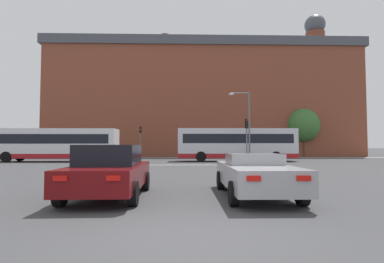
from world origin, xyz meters
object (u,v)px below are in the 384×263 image
object	(u,v)px
traffic_light_far_left	(140,137)
pedestrian_walking_west	(107,150)
bus_crossing_lead	(236,144)
bus_crossing_trailing	(53,144)
pedestrian_walking_east	(251,151)
pedestrian_waiting	(240,150)
car_roadster_right	(255,174)
traffic_light_near_right	(247,133)
car_saloon_left	(110,171)
street_lamp_junction	(245,119)

from	to	relation	value
traffic_light_far_left	pedestrian_walking_west	xyz separation A→B (m)	(-4.49, 1.20, -1.75)
pedestrian_walking_west	bus_crossing_lead	bearing A→B (deg)	-65.80
bus_crossing_trailing	pedestrian_walking_east	distance (m)	23.94
bus_crossing_lead	pedestrian_walking_west	world-z (taller)	bus_crossing_lead
bus_crossing_lead	pedestrian_waiting	xyz separation A→B (m)	(2.21, 9.94, -0.70)
traffic_light_far_left	pedestrian_walking_east	distance (m)	14.69
car_roadster_right	traffic_light_near_right	bearing A→B (deg)	79.32
car_roadster_right	car_saloon_left	bearing A→B (deg)	-178.57
bus_crossing_lead	pedestrian_walking_east	world-z (taller)	bus_crossing_lead
pedestrian_walking_east	pedestrian_walking_west	distance (m)	19.02
traffic_light_near_right	bus_crossing_lead	bearing A→B (deg)	90.52
pedestrian_walking_west	pedestrian_waiting	bearing A→B (deg)	-32.77
pedestrian_waiting	bus_crossing_lead	bearing A→B (deg)	111.57
bus_crossing_lead	traffic_light_far_left	size ratio (longest dim) A/B	2.92
car_roadster_right	pedestrian_walking_west	bearing A→B (deg)	112.24
car_saloon_left	pedestrian_walking_west	xyz separation A→B (m)	(-7.88, 30.69, 0.18)
street_lamp_junction	pedestrian_waiting	xyz separation A→B (m)	(1.70, 12.01, -3.06)
car_saloon_left	traffic_light_near_right	xyz separation A→B (m)	(7.52, 16.11, 1.81)
car_saloon_left	pedestrian_walking_east	xyz separation A→B (m)	(11.14, 30.65, 0.13)
pedestrian_waiting	pedestrian_walking_west	xyz separation A→B (m)	(-17.56, -0.17, -0.08)
bus_crossing_trailing	traffic_light_near_right	distance (m)	18.66
bus_crossing_lead	pedestrian_waiting	distance (m)	10.21
bus_crossing_trailing	traffic_light_far_left	xyz separation A→B (m)	(7.19, 8.89, 0.99)
car_roadster_right	bus_crossing_trailing	xyz separation A→B (m)	(-14.94, 20.53, 1.04)
pedestrian_walking_west	bus_crossing_trailing	bearing A→B (deg)	-138.30
traffic_light_near_right	pedestrian_walking_east	size ratio (longest dim) A/B	2.43
bus_crossing_trailing	pedestrian_waiting	distance (m)	22.72
traffic_light_far_left	pedestrian_walking_east	bearing A→B (deg)	4.57
car_saloon_left	traffic_light_near_right	bearing A→B (deg)	64.17
street_lamp_junction	pedestrian_walking_east	distance (m)	12.62
bus_crossing_trailing	pedestrian_walking_west	distance (m)	10.47
car_saloon_left	street_lamp_junction	bearing A→B (deg)	66.20
traffic_light_near_right	street_lamp_junction	distance (m)	3.16
pedestrian_walking_west	car_roadster_right	bearing A→B (deg)	-101.54
traffic_light_far_left	pedestrian_walking_west	distance (m)	4.97
car_roadster_right	pedestrian_waiting	size ratio (longest dim) A/B	2.70
bus_crossing_trailing	pedestrian_walking_west	xyz separation A→B (m)	(2.70, 10.08, -0.76)
car_roadster_right	pedestrian_walking_east	distance (m)	31.32
bus_crossing_lead	pedestrian_waiting	bearing A→B (deg)	-12.56
car_saloon_left	bus_crossing_trailing	xyz separation A→B (m)	(-10.57, 20.60, 0.94)
bus_crossing_lead	traffic_light_near_right	distance (m)	4.88
bus_crossing_trailing	traffic_light_near_right	size ratio (longest dim) A/B	3.22
car_roadster_right	pedestrian_walking_west	size ratio (longest dim) A/B	2.89
car_roadster_right	bus_crossing_lead	bearing A→B (deg)	81.95
traffic_light_far_left	pedestrian_walking_east	xyz separation A→B (m)	(14.53, 1.16, -1.80)
car_roadster_right	bus_crossing_lead	world-z (taller)	bus_crossing_lead
car_saloon_left	street_lamp_junction	world-z (taller)	street_lamp_junction
pedestrian_walking_east	pedestrian_waiting	bearing A→B (deg)	25.33
car_saloon_left	car_roadster_right	size ratio (longest dim) A/B	0.93
bus_crossing_trailing	street_lamp_junction	distance (m)	18.80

